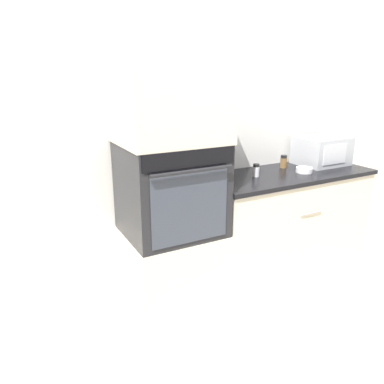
{
  "coord_description": "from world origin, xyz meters",
  "views": [
    {
      "loc": [
        -1.43,
        -2.04,
        1.66
      ],
      "look_at": [
        -0.23,
        0.21,
        0.85
      ],
      "focal_mm": 35.0,
      "sensor_mm": 36.0,
      "label": 1
    }
  ],
  "objects_px": {
    "bowl": "(304,170)",
    "knife_block": "(215,164)",
    "condiment_jar_near": "(283,162)",
    "microwave": "(322,151)",
    "condiment_jar_mid": "(256,170)",
    "wall_oven": "(171,189)"
  },
  "relations": [
    {
      "from": "bowl",
      "to": "knife_block",
      "type": "bearing_deg",
      "value": 159.89
    },
    {
      "from": "wall_oven",
      "to": "knife_block",
      "type": "xyz_separation_m",
      "value": [
        0.49,
        0.2,
        0.08
      ]
    },
    {
      "from": "microwave",
      "to": "condiment_jar_mid",
      "type": "height_order",
      "value": "microwave"
    },
    {
      "from": "wall_oven",
      "to": "condiment_jar_near",
      "type": "bearing_deg",
      "value": 7.06
    },
    {
      "from": "wall_oven",
      "to": "condiment_jar_near",
      "type": "height_order",
      "value": "wall_oven"
    },
    {
      "from": "microwave",
      "to": "condiment_jar_near",
      "type": "relative_size",
      "value": 3.85
    },
    {
      "from": "wall_oven",
      "to": "knife_block",
      "type": "height_order",
      "value": "wall_oven"
    },
    {
      "from": "condiment_jar_near",
      "to": "microwave",
      "type": "bearing_deg",
      "value": -7.73
    },
    {
      "from": "bowl",
      "to": "condiment_jar_near",
      "type": "height_order",
      "value": "condiment_jar_near"
    },
    {
      "from": "knife_block",
      "to": "bowl",
      "type": "distance_m",
      "value": 0.77
    },
    {
      "from": "microwave",
      "to": "condiment_jar_mid",
      "type": "bearing_deg",
      "value": -174.66
    },
    {
      "from": "microwave",
      "to": "condiment_jar_mid",
      "type": "distance_m",
      "value": 0.81
    },
    {
      "from": "knife_block",
      "to": "microwave",
      "type": "bearing_deg",
      "value": -5.61
    },
    {
      "from": "condiment_jar_near",
      "to": "condiment_jar_mid",
      "type": "relative_size",
      "value": 1.07
    },
    {
      "from": "wall_oven",
      "to": "bowl",
      "type": "relative_size",
      "value": 4.91
    },
    {
      "from": "wall_oven",
      "to": "condiment_jar_near",
      "type": "xyz_separation_m",
      "value": [
        1.17,
        0.14,
        0.05
      ]
    },
    {
      "from": "knife_block",
      "to": "condiment_jar_mid",
      "type": "height_order",
      "value": "knife_block"
    },
    {
      "from": "condiment_jar_near",
      "to": "condiment_jar_mid",
      "type": "bearing_deg",
      "value": -162.19
    },
    {
      "from": "condiment_jar_mid",
      "to": "wall_oven",
      "type": "bearing_deg",
      "value": -178.81
    },
    {
      "from": "microwave",
      "to": "bowl",
      "type": "bearing_deg",
      "value": -155.82
    },
    {
      "from": "condiment_jar_mid",
      "to": "condiment_jar_near",
      "type": "bearing_deg",
      "value": 17.81
    },
    {
      "from": "microwave",
      "to": "condiment_jar_near",
      "type": "xyz_separation_m",
      "value": [
        -0.4,
        0.05,
        -0.07
      ]
    }
  ]
}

